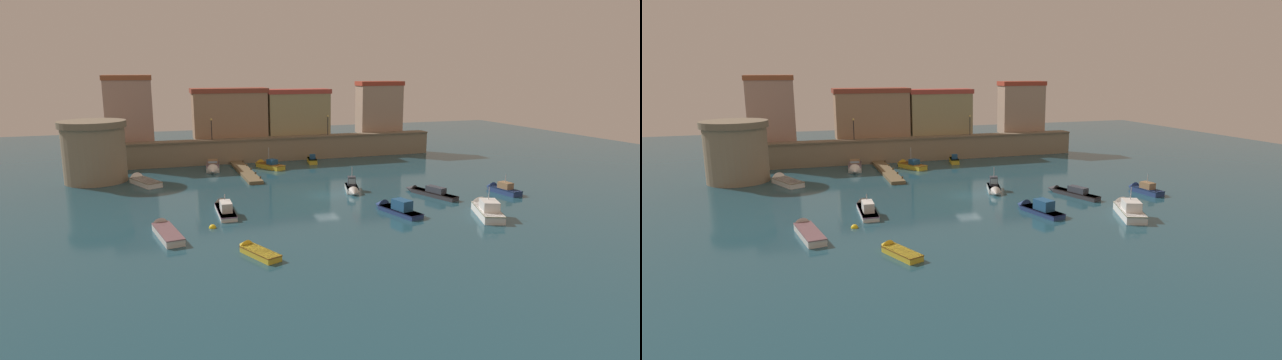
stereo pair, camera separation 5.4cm
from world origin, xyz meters
TOP-DOWN VIEW (x-y plane):
  - ground_plane at (0.00, 0.00)m, footprint 137.66×137.66m
  - quay_wall at (0.00, 24.07)m, footprint 51.42×2.56m
  - old_town_backdrop at (-3.75, 27.31)m, footprint 46.68×5.58m
  - fortress_tower at (-24.92, 16.00)m, footprint 7.99×7.99m
  - pier_dock at (-6.30, 15.40)m, footprint 1.78×15.09m
  - quay_lamp_0 at (-9.54, 24.07)m, footprint 0.32×0.32m
  - quay_lamp_1 at (8.56, 24.07)m, footprint 0.32×0.32m
  - moored_boat_0 at (-11.40, -15.88)m, footprint 2.99×4.90m
  - moored_boat_1 at (12.12, -12.10)m, footprint 4.37×7.24m
  - moored_boat_2 at (-10.23, 18.57)m, footprint 2.54×6.79m
  - moored_boat_3 at (-11.81, -3.12)m, footprint 1.67×7.31m
  - moored_boat_4 at (4.74, 20.45)m, footprint 1.93×4.40m
  - moored_boat_5 at (4.06, -8.59)m, footprint 3.00×6.50m
  - moored_boat_6 at (-2.65, 18.42)m, footprint 3.98×6.00m
  - moored_boat_7 at (3.30, 0.57)m, footprint 2.54×4.80m
  - moored_boat_8 at (19.38, -4.89)m, footprint 1.97×5.04m
  - moored_boat_9 at (10.86, -3.52)m, footprint 3.38×7.27m
  - moored_boat_10 at (-19.62, 13.10)m, footprint 4.38×6.75m
  - moored_boat_11 at (-17.67, -8.80)m, footprint 2.70×7.17m
  - mooring_buoy_0 at (-13.59, -8.20)m, footprint 0.64×0.64m

SIDE VIEW (x-z plane):
  - ground_plane at x=0.00m, z-range 0.00..0.00m
  - mooring_buoy_0 at x=-13.59m, z-range -0.32..0.32m
  - pier_dock at x=-6.30m, z-range -0.14..0.56m
  - moored_boat_0 at x=-11.40m, z-range -0.33..0.86m
  - moored_boat_10 at x=-19.62m, z-range -0.53..1.21m
  - moored_boat_11 at x=-17.67m, z-range -0.36..1.06m
  - moored_boat_3 at x=-11.81m, z-range -0.82..1.59m
  - moored_boat_9 at x=10.86m, z-range -0.33..1.10m
  - moored_boat_6 at x=-2.65m, z-range -1.26..2.10m
  - moored_boat_8 at x=19.38m, z-range -0.88..1.74m
  - moored_boat_4 at x=4.74m, z-range -0.37..1.23m
  - moored_boat_5 at x=4.06m, z-range -0.55..1.42m
  - moored_boat_2 at x=-10.23m, z-range -0.40..1.30m
  - moored_boat_7 at x=3.30m, z-range -1.12..2.02m
  - moored_boat_1 at x=12.12m, z-range -1.13..2.27m
  - quay_wall at x=0.00m, z-range 0.01..3.60m
  - fortress_tower at x=-24.92m, z-range 0.06..7.67m
  - quay_lamp_1 at x=8.56m, z-range 4.12..7.26m
  - quay_lamp_0 at x=-9.54m, z-range 4.13..7.28m
  - old_town_backdrop at x=-3.75m, z-range 2.70..12.32m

